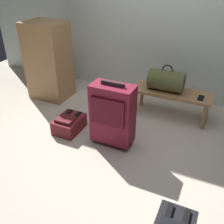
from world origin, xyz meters
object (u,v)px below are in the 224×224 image
bench (172,95)px  side_cabinet (49,61)px  cell_phone (201,98)px  suitcase_upright_burgundy (113,114)px  backpack_maroon (69,124)px  duffel_bag_olive (166,80)px

bench → side_cabinet: side_cabinet is taller
cell_phone → suitcase_upright_burgundy: suitcase_upright_burgundy is taller
cell_phone → backpack_maroon: (-1.38, -0.80, -0.27)m
side_cabinet → cell_phone: bearing=2.8°
backpack_maroon → side_cabinet: size_ratio=0.35×
bench → cell_phone: 0.36m
cell_phone → backpack_maroon: cell_phone is taller
cell_phone → suitcase_upright_burgundy: bearing=-134.6°
duffel_bag_olive → backpack_maroon: size_ratio=1.16×
cell_phone → backpack_maroon: size_ratio=0.38×
bench → backpack_maroon: 1.35m
duffel_bag_olive → cell_phone: bearing=-6.2°
bench → suitcase_upright_burgundy: (-0.44, -0.86, 0.08)m
cell_phone → side_cabinet: (-2.14, -0.11, 0.18)m
bench → duffel_bag_olive: bearing=-180.0°
bench → side_cabinet: size_ratio=0.91×
side_cabinet → duffel_bag_olive: bearing=5.2°
backpack_maroon → side_cabinet: (-0.75, 0.69, 0.46)m
bench → suitcase_upright_burgundy: bearing=-117.3°
bench → suitcase_upright_burgundy: 0.97m
duffel_bag_olive → side_cabinet: size_ratio=0.40×
duffel_bag_olive → suitcase_upright_burgundy: suitcase_upright_burgundy is taller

